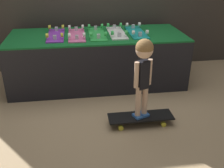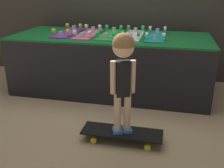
{
  "view_description": "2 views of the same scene",
  "coord_description": "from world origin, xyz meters",
  "px_view_note": "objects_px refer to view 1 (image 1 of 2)",
  "views": [
    {
      "loc": [
        -0.27,
        -2.79,
        1.58
      ],
      "look_at": [
        0.09,
        -0.26,
        0.34
      ],
      "focal_mm": 42.0,
      "sensor_mm": 36.0,
      "label": 1
    },
    {
      "loc": [
        0.68,
        -2.42,
        1.26
      ],
      "look_at": [
        0.17,
        -0.16,
        0.35
      ],
      "focal_mm": 42.0,
      "sensor_mm": 36.0,
      "label": 2
    }
  ],
  "objects_px": {
    "skateboard_green_on_rack": "(97,33)",
    "child": "(144,64)",
    "skateboard_purple_on_rack": "(56,35)",
    "skateboard_white_on_rack": "(117,32)",
    "skateboard_on_floor": "(141,117)",
    "skateboard_teal_on_rack": "(136,32)",
    "skateboard_pink_on_rack": "(77,34)"
  },
  "relations": [
    {
      "from": "skateboard_purple_on_rack",
      "to": "skateboard_green_on_rack",
      "type": "distance_m",
      "value": 0.52
    },
    {
      "from": "skateboard_on_floor",
      "to": "skateboard_purple_on_rack",
      "type": "bearing_deg",
      "value": 128.65
    },
    {
      "from": "child",
      "to": "skateboard_pink_on_rack",
      "type": "bearing_deg",
      "value": 98.69
    },
    {
      "from": "skateboard_green_on_rack",
      "to": "child",
      "type": "xyz_separation_m",
      "value": [
        0.35,
        -1.07,
        -0.03
      ]
    },
    {
      "from": "skateboard_white_on_rack",
      "to": "skateboard_teal_on_rack",
      "type": "xyz_separation_m",
      "value": [
        0.26,
        -0.01,
        0.0
      ]
    },
    {
      "from": "skateboard_pink_on_rack",
      "to": "skateboard_white_on_rack",
      "type": "distance_m",
      "value": 0.52
    },
    {
      "from": "skateboard_white_on_rack",
      "to": "skateboard_on_floor",
      "type": "height_order",
      "value": "skateboard_white_on_rack"
    },
    {
      "from": "skateboard_pink_on_rack",
      "to": "skateboard_teal_on_rack",
      "type": "distance_m",
      "value": 0.78
    },
    {
      "from": "skateboard_pink_on_rack",
      "to": "skateboard_teal_on_rack",
      "type": "bearing_deg",
      "value": 1.98
    },
    {
      "from": "skateboard_on_floor",
      "to": "child",
      "type": "bearing_deg",
      "value": -63.43
    },
    {
      "from": "skateboard_purple_on_rack",
      "to": "skateboard_on_floor",
      "type": "height_order",
      "value": "skateboard_purple_on_rack"
    },
    {
      "from": "skateboard_purple_on_rack",
      "to": "skateboard_on_floor",
      "type": "xyz_separation_m",
      "value": [
        0.87,
        -1.09,
        -0.62
      ]
    },
    {
      "from": "skateboard_white_on_rack",
      "to": "skateboard_on_floor",
      "type": "relative_size",
      "value": 0.92
    },
    {
      "from": "skateboard_green_on_rack",
      "to": "child",
      "type": "height_order",
      "value": "child"
    },
    {
      "from": "skateboard_white_on_rack",
      "to": "skateboard_teal_on_rack",
      "type": "relative_size",
      "value": 1.0
    },
    {
      "from": "child",
      "to": "skateboard_white_on_rack",
      "type": "bearing_deg",
      "value": 73.22
    },
    {
      "from": "child",
      "to": "skateboard_on_floor",
      "type": "bearing_deg",
      "value": 95.39
    },
    {
      "from": "skateboard_teal_on_rack",
      "to": "child",
      "type": "relative_size",
      "value": 0.76
    },
    {
      "from": "skateboard_purple_on_rack",
      "to": "skateboard_pink_on_rack",
      "type": "xyz_separation_m",
      "value": [
        0.26,
        -0.03,
        0.0
      ]
    },
    {
      "from": "skateboard_green_on_rack",
      "to": "skateboard_white_on_rack",
      "type": "distance_m",
      "value": 0.26
    },
    {
      "from": "skateboard_pink_on_rack",
      "to": "skateboard_green_on_rack",
      "type": "relative_size",
      "value": 1.0
    },
    {
      "from": "skateboard_teal_on_rack",
      "to": "child",
      "type": "height_order",
      "value": "child"
    },
    {
      "from": "skateboard_pink_on_rack",
      "to": "skateboard_on_floor",
      "type": "xyz_separation_m",
      "value": [
        0.61,
        -1.06,
        -0.62
      ]
    },
    {
      "from": "skateboard_purple_on_rack",
      "to": "skateboard_on_floor",
      "type": "relative_size",
      "value": 0.92
    },
    {
      "from": "skateboard_white_on_rack",
      "to": "skateboard_teal_on_rack",
      "type": "height_order",
      "value": "same"
    },
    {
      "from": "skateboard_purple_on_rack",
      "to": "skateboard_white_on_rack",
      "type": "bearing_deg",
      "value": 0.83
    },
    {
      "from": "skateboard_pink_on_rack",
      "to": "skateboard_teal_on_rack",
      "type": "height_order",
      "value": "same"
    },
    {
      "from": "skateboard_white_on_rack",
      "to": "child",
      "type": "distance_m",
      "value": 1.1
    },
    {
      "from": "skateboard_purple_on_rack",
      "to": "skateboard_white_on_rack",
      "type": "xyz_separation_m",
      "value": [
        0.78,
        0.01,
        0.0
      ]
    },
    {
      "from": "skateboard_white_on_rack",
      "to": "skateboard_on_floor",
      "type": "bearing_deg",
      "value": -85.6
    },
    {
      "from": "skateboard_pink_on_rack",
      "to": "child",
      "type": "bearing_deg",
      "value": -60.13
    },
    {
      "from": "skateboard_purple_on_rack",
      "to": "skateboard_teal_on_rack",
      "type": "bearing_deg",
      "value": -0.08
    }
  ]
}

